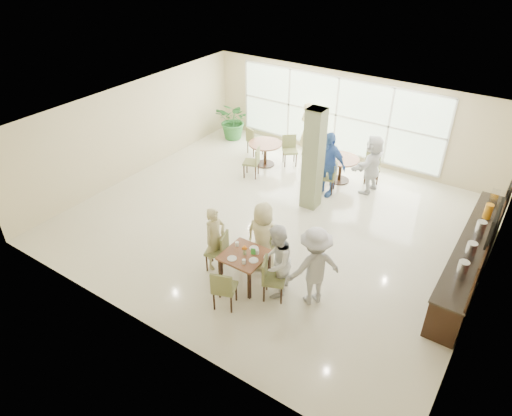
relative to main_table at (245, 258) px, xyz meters
The scene contains 23 objects.
ground 2.57m from the main_table, 106.49° to the left, with size 10.00×10.00×0.00m, color beige.
room_shell 2.70m from the main_table, 106.49° to the left, with size 10.00×10.00×10.00m.
window_bank 6.99m from the main_table, 100.00° to the left, with size 7.00×0.04×7.00m.
column 3.68m from the main_table, 94.89° to the left, with size 0.45×0.45×2.80m, color #717652.
main_table is the anchor object (origin of this frame).
round_table_left 5.65m from the main_table, 118.41° to the left, with size 1.06×1.06×0.75m.
round_table_right 5.33m from the main_table, 92.53° to the left, with size 1.05×1.05×0.75m.
chairs_main_table 0.18m from the main_table, 23.11° to the right, with size 2.16×2.18×0.95m.
chairs_table_left 5.66m from the main_table, 118.33° to the left, with size 1.98×1.97×0.95m.
chairs_table_right 5.33m from the main_table, 92.07° to the left, with size 2.04×1.82×0.95m.
tabletop_clutter 0.17m from the main_table, ahead, with size 0.72×0.74×0.21m.
buffet_counter 4.93m from the main_table, 35.95° to the left, with size 0.64×4.70×1.95m.
wall_tv 4.83m from the main_table, 22.92° to the left, with size 0.06×1.00×0.58m.
framed_art_a 5.56m from the main_table, 38.64° to the left, with size 0.05×0.55×0.70m.
framed_art_b 6.08m from the main_table, 44.65° to the left, with size 0.05×0.55×0.70m.
potted_plant 7.70m from the main_table, 127.76° to the left, with size 1.23×1.23×1.37m, color #2A6A2E.
teen_left 0.86m from the main_table, behind, with size 0.55×0.36×1.52m, color #CABE86.
teen_far 0.69m from the main_table, 87.98° to the left, with size 0.81×0.44×1.65m, color #CABE86.
teen_right 0.76m from the main_table, ahead, with size 0.81×0.63×1.67m, color white.
teen_standing 1.53m from the main_table, 11.77° to the left, with size 1.15×0.66×1.78m, color #AAAAAD.
adult_a 4.43m from the main_table, 93.32° to the left, with size 1.11×0.63×1.89m, color #3D68B9.
adult_b 5.29m from the main_table, 82.08° to the left, with size 1.61×0.70×1.74m, color white.
adult_standing 6.54m from the main_table, 106.72° to the left, with size 0.68×0.44×1.86m, color #CABE86.
Camera 1 is at (5.13, -8.55, 6.75)m, focal length 32.00 mm.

